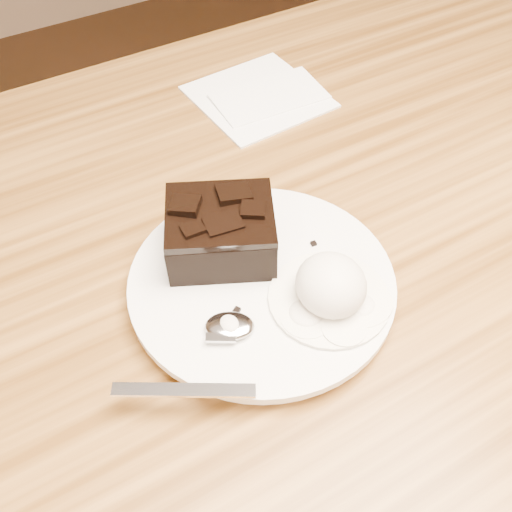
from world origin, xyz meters
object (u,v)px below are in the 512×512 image
brownie (221,234)px  spoon (230,327)px  dining_table (259,436)px  plate (262,286)px  ice_cream_scoop (331,285)px  napkin (258,96)px

brownie → spoon: (-0.04, -0.08, -0.02)m
dining_table → spoon: (-0.07, -0.07, 0.40)m
plate → spoon: (-0.05, -0.03, 0.01)m
plate → ice_cream_scoop: ice_cream_scoop is taller
spoon → napkin: size_ratio=1.12×
brownie → plate: bearing=-73.3°
dining_table → plate: bearing=-119.7°
brownie → spoon: bearing=-113.9°
dining_table → brownie: bearing=157.1°
dining_table → spoon: bearing=-136.0°
brownie → spoon: size_ratio=0.58×
napkin → brownie: bearing=-127.5°
plate → napkin: size_ratio=1.63×
plate → napkin: plate is taller
ice_cream_scoop → napkin: (0.11, 0.31, -0.04)m
plate → brownie: brownie is taller
spoon → ice_cream_scoop: bearing=-68.8°
plate → napkin: 0.30m
ice_cream_scoop → spoon: (-0.09, 0.02, -0.02)m
ice_cream_scoop → napkin: 0.33m
spoon → plate: bearing=-25.3°
dining_table → napkin: 0.46m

